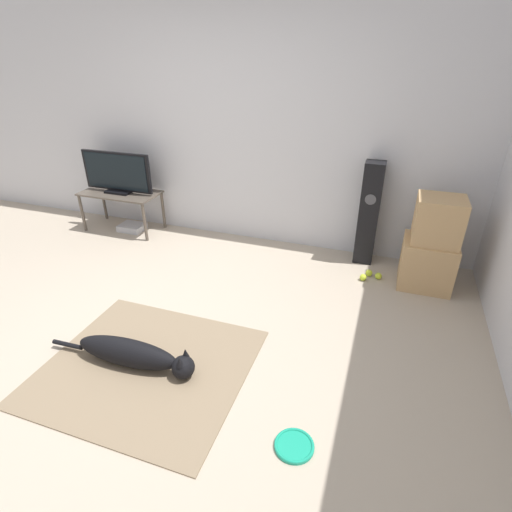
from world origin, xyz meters
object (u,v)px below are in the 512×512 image
cardboard_box_lower (427,263)px  floor_speaker (369,214)px  frisbee (294,446)px  tennis_ball_by_boxes (363,277)px  tennis_ball_near_speaker (378,276)px  tv (117,173)px  tv_stand (121,197)px  game_console (132,227)px  cardboard_box_upper (439,220)px  tennis_ball_loose_on_carpet (369,273)px  dog (134,354)px

cardboard_box_lower → floor_speaker: bearing=152.7°
frisbee → tennis_ball_by_boxes: 2.03m
cardboard_box_lower → tennis_ball_by_boxes: cardboard_box_lower is taller
frisbee → tennis_ball_by_boxes: size_ratio=3.53×
tennis_ball_by_boxes → tennis_ball_near_speaker: 0.16m
tennis_ball_near_speaker → tv: bearing=175.9°
frisbee → floor_speaker: floor_speaker is taller
frisbee → tv_stand: size_ratio=0.25×
tennis_ball_near_speaker → game_console: bearing=176.0°
cardboard_box_upper → floor_speaker: bearing=152.9°
floor_speaker → tennis_ball_near_speaker: floor_speaker is taller
frisbee → tennis_ball_near_speaker: tennis_ball_near_speaker is taller
cardboard_box_lower → tennis_ball_loose_on_carpet: 0.54m
tennis_ball_loose_on_carpet → tv: bearing=176.4°
dog → cardboard_box_lower: cardboard_box_lower is taller
tv → game_console: tv is taller
dog → tennis_ball_loose_on_carpet: 2.38m
cardboard_box_lower → tennis_ball_by_boxes: size_ratio=7.12×
tennis_ball_by_boxes → frisbee: bearing=-95.2°
cardboard_box_upper → frisbee: bearing=-109.4°
frisbee → game_console: 3.53m
frisbee → tennis_ball_near_speaker: 2.12m
tennis_ball_by_boxes → game_console: (-2.86, 0.29, 0.00)m
tennis_ball_loose_on_carpet → tv_stand: bearing=176.5°
tennis_ball_near_speaker → tennis_ball_loose_on_carpet: 0.10m
floor_speaker → tv: 2.92m
floor_speaker → game_console: bearing=-177.1°
tv_stand → game_console: tv_stand is taller
cardboard_box_lower → dog: bearing=-136.6°
frisbee → cardboard_box_lower: size_ratio=0.50×
tennis_ball_loose_on_carpet → floor_speaker: bearing=106.4°
frisbee → game_console: game_console is taller
tv → dog: bearing=-53.3°
tv → cardboard_box_upper: bearing=-3.0°
cardboard_box_upper → dog: bearing=-136.9°
tennis_ball_near_speaker → game_console: 3.00m
dog → cardboard_box_upper: cardboard_box_upper is taller
cardboard_box_upper → tennis_ball_loose_on_carpet: cardboard_box_upper is taller
floor_speaker → tennis_ball_loose_on_carpet: size_ratio=16.16×
frisbee → cardboard_box_upper: size_ratio=0.55×
cardboard_box_upper → tennis_ball_near_speaker: 0.77m
dog → tv: tv is taller
tv_stand → tennis_ball_near_speaker: tv_stand is taller
dog → cardboard_box_upper: (1.99, 1.87, 0.56)m
frisbee → tv: size_ratio=0.26×
frisbee → floor_speaker: 2.51m
tennis_ball_near_speaker → tennis_ball_loose_on_carpet: size_ratio=1.00×
cardboard_box_upper → game_console: bearing=177.1°
dog → tennis_ball_loose_on_carpet: bearing=51.6°
dog → tennis_ball_by_boxes: size_ratio=17.70×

